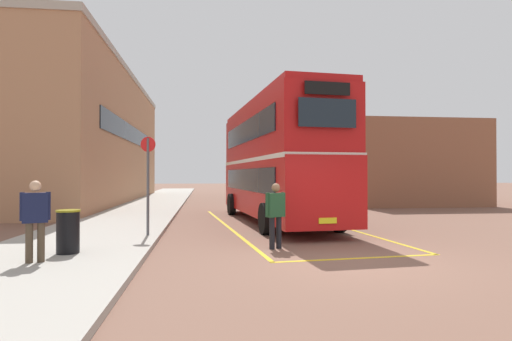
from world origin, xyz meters
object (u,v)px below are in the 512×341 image
Objects in this scene: pedestrian_boarding at (275,211)px; bus_stop_sign at (148,176)px; pedestrian_waiting_near at (35,215)px; litter_bin at (68,231)px; double_decker_bus at (276,159)px; single_deck_bus at (282,178)px.

pedestrian_boarding is 4.02m from bus_stop_sign.
litter_bin is at bearing 70.78° from pedestrian_waiting_near.
double_decker_bus reaches higher than single_deck_bus.
single_deck_bus is 5.70× the size of pedestrian_waiting_near.
single_deck_bus is at bearing 78.41° from double_decker_bus.
single_deck_bus is 23.83m from pedestrian_boarding.
pedestrian_boarding is at bearing -99.79° from double_decker_bus.
pedestrian_boarding is 1.02× the size of pedestrian_waiting_near.
bus_stop_sign is at bearing -110.51° from single_deck_bus.
double_decker_bus is 6.11m from bus_stop_sign.
pedestrian_waiting_near is at bearing -111.26° from single_deck_bus.
double_decker_bus reaches higher than pedestrian_boarding.
pedestrian_boarding is at bearing 8.97° from litter_bin.
bus_stop_sign is (-3.44, 1.89, 0.88)m from pedestrian_boarding.
litter_bin is (-9.43, -24.13, -1.01)m from single_deck_bus.
single_deck_bus reaches higher than litter_bin.
pedestrian_boarding is (-4.60, -23.37, -0.67)m from single_deck_bus.
pedestrian_waiting_near is at bearing -115.53° from bus_stop_sign.
pedestrian_boarding is at bearing 18.38° from pedestrian_waiting_near.
litter_bin is 3.24m from bus_stop_sign.
litter_bin is at bearing -130.91° from double_decker_bus.
double_decker_bus reaches higher than pedestrian_waiting_near.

